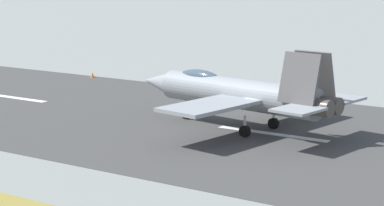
{
  "coord_description": "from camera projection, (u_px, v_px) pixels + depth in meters",
  "views": [
    {
      "loc": [
        -21.38,
        41.72,
        10.86
      ],
      "look_at": [
        3.92,
        3.41,
        2.2
      ],
      "focal_mm": 67.5,
      "sensor_mm": 36.0,
      "label": 1
    }
  ],
  "objects": [
    {
      "name": "marker_cone_far",
      "position": [
        92.0,
        75.0,
        71.89
      ],
      "size": [
        0.44,
        0.44,
        0.55
      ],
      "primitive_type": "cone",
      "color": "orange",
      "rests_on": "ground"
    },
    {
      "name": "marker_cone_mid",
      "position": [
        241.0,
        91.0,
        62.7
      ],
      "size": [
        0.44,
        0.44,
        0.55
      ],
      "primitive_type": "cone",
      "color": "orange",
      "rests_on": "ground"
    },
    {
      "name": "fighter_jet",
      "position": [
        237.0,
        93.0,
        48.87
      ],
      "size": [
        17.19,
        15.26,
        5.7
      ],
      "color": "gray",
      "rests_on": "ground"
    },
    {
      "name": "ground_plane",
      "position": [
        270.0,
        134.0,
        47.8
      ],
      "size": [
        400.0,
        400.0,
        0.0
      ],
      "primitive_type": "plane",
      "color": "gray"
    },
    {
      "name": "runway_strip",
      "position": [
        270.0,
        134.0,
        47.79
      ],
      "size": [
        240.0,
        26.0,
        0.02
      ],
      "color": "#403F3E",
      "rests_on": "ground"
    }
  ]
}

